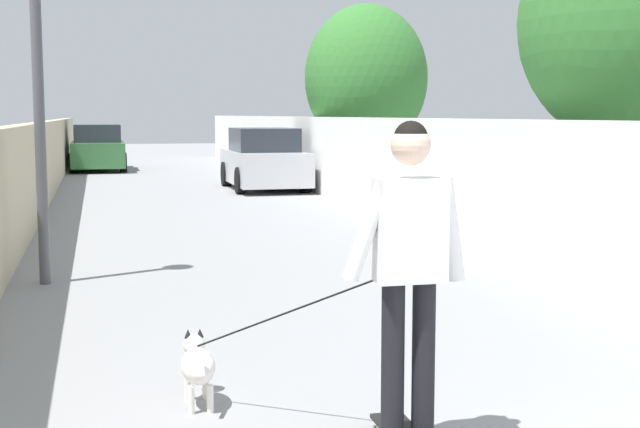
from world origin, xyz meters
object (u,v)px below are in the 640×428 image
at_px(tree_right_near, 366,78).
at_px(car_near, 264,161).
at_px(person_skateboarder, 409,253).
at_px(lamp_post, 36,25).
at_px(tree_right_mid, 633,22).
at_px(car_far, 98,149).
at_px(dog, 198,364).

height_order(tree_right_near, car_near, tree_right_near).
bearing_deg(person_skateboarder, lamp_post, 22.10).
bearing_deg(lamp_post, tree_right_mid, -90.24).
bearing_deg(lamp_post, car_far, -1.70).
relative_size(person_skateboarder, car_near, 0.46).
distance_m(person_skateboarder, dog, 1.72).
xyz_separation_m(dog, car_far, (24.70, 0.61, 0.44)).
distance_m(lamp_post, car_near, 12.58).
bearing_deg(person_skateboarder, dog, 44.49).
distance_m(lamp_post, dog, 5.31).
distance_m(dog, car_near, 16.35).
relative_size(tree_right_near, person_skateboarder, 2.65).
distance_m(tree_right_near, dog, 17.28).
bearing_deg(car_near, tree_right_near, -90.42).
bearing_deg(dog, person_skateboarder, -135.51).
bearing_deg(car_near, tree_right_mid, -167.02).
xyz_separation_m(tree_right_near, person_skateboarder, (-17.03, 5.07, -1.68)).
bearing_deg(tree_right_mid, lamp_post, 89.76).
distance_m(tree_right_near, tree_right_mid, 11.50).
distance_m(dog, car_far, 24.71).
xyz_separation_m(person_skateboarder, dog, (1.07, 1.05, -0.85)).
xyz_separation_m(lamp_post, car_near, (11.49, -4.66, -2.13)).
height_order(lamp_post, car_near, lamp_post).
relative_size(tree_right_mid, car_near, 1.22).
bearing_deg(tree_right_mid, car_near, 12.98).
bearing_deg(tree_right_mid, dog, 126.13).
relative_size(tree_right_near, tree_right_mid, 1.00).
distance_m(tree_right_near, car_far, 11.23).
bearing_deg(person_skateboarder, tree_right_mid, -42.45).
xyz_separation_m(car_near, car_far, (8.72, 4.06, 0.00)).
relative_size(tree_right_mid, person_skateboarder, 2.65).
bearing_deg(car_near, person_skateboarder, 171.99).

